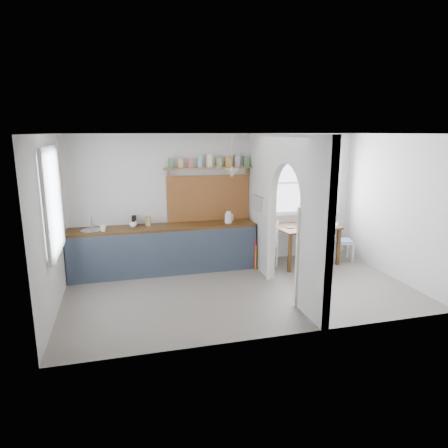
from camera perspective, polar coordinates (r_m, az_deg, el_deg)
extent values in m
cube|color=slate|center=(6.86, 2.48, -9.50)|extent=(5.80, 3.20, 0.01)
cube|color=beige|center=(6.34, 2.72, 12.76)|extent=(5.80, 3.20, 0.01)
cube|color=beige|center=(7.99, -0.81, 3.46)|extent=(5.80, 0.01, 2.60)
cube|color=beige|center=(5.02, 8.02, -2.45)|extent=(5.80, 0.01, 2.60)
cube|color=beige|center=(6.28, -23.59, -0.29)|extent=(0.01, 3.20, 2.60)
cube|color=beige|center=(7.83, 23.32, 2.19)|extent=(0.01, 3.20, 2.60)
cube|color=beige|center=(5.66, 13.02, -0.88)|extent=(0.12, 0.80, 2.60)
cube|color=beige|center=(7.63, 5.39, 2.94)|extent=(0.12, 1.20, 2.60)
cube|color=beige|center=(6.42, 9.23, 7.92)|extent=(0.12, 1.20, 1.05)
cube|color=#503019|center=(7.60, -8.56, -0.46)|extent=(3.50, 0.60, 0.05)
cube|color=#303948|center=(7.44, -8.20, -4.33)|extent=(3.50, 0.03, 0.85)
cube|color=black|center=(7.76, -8.49, -3.61)|extent=(3.46, 0.45, 0.85)
cylinder|color=#B4B8C2|center=(7.57, -18.38, -0.92)|extent=(0.40, 0.40, 0.02)
cube|color=brown|center=(7.91, -2.22, 3.72)|extent=(1.65, 0.03, 0.90)
cube|color=olive|center=(7.76, -2.12, 8.00)|extent=(1.75, 0.20, 0.03)
cube|color=#356036|center=(7.62, -7.66, 8.60)|extent=(0.09, 0.09, 0.18)
cube|color=#B0874E|center=(7.65, -6.26, 8.65)|extent=(0.09, 0.09, 0.18)
cube|color=#A9474D|center=(7.68, -4.87, 8.70)|extent=(0.09, 0.09, 0.18)
cube|color=#65A1A5|center=(7.71, -3.49, 8.74)|extent=(0.09, 0.09, 0.18)
cube|color=beige|center=(7.75, -2.12, 8.78)|extent=(0.09, 0.09, 0.18)
cube|color=olive|center=(7.79, -0.77, 8.81)|extent=(0.09, 0.09, 0.18)
cube|color=olive|center=(7.84, 0.57, 8.83)|extent=(0.09, 0.09, 0.18)
cube|color=gray|center=(7.89, 1.89, 8.85)|extent=(0.09, 0.09, 0.18)
cube|color=#356036|center=(7.94, 3.19, 8.87)|extent=(0.09, 0.09, 0.18)
cone|color=silver|center=(7.52, 1.12, 7.32)|extent=(0.26, 0.26, 0.16)
cylinder|color=#B4B8C2|center=(7.48, 5.03, 3.92)|extent=(0.02, 0.50, 0.02)
imported|color=white|center=(7.40, -16.89, -0.62)|extent=(0.15, 0.15, 0.11)
imported|color=white|center=(7.60, -12.84, -0.02)|extent=(0.16, 0.16, 0.11)
cube|color=black|center=(7.70, -12.71, 0.45)|extent=(0.09, 0.13, 0.19)
cylinder|color=#998857|center=(7.64, -10.78, 0.41)|extent=(0.14, 0.14, 0.18)
cube|color=#AC1953|center=(7.80, 4.49, -4.56)|extent=(0.02, 0.03, 0.60)
cube|color=orange|center=(7.79, 4.55, -4.80)|extent=(0.02, 0.03, 0.50)
imported|color=white|center=(8.20, 13.26, -0.08)|extent=(0.35, 0.35, 0.07)
imported|color=#7EA979|center=(7.94, 11.31, -0.34)|extent=(0.12, 0.12, 0.09)
cylinder|color=#3C2D2E|center=(7.99, 9.40, -0.44)|extent=(0.20, 0.20, 0.02)
imported|color=#4A275B|center=(8.32, 10.85, 0.60)|extent=(0.20, 0.20, 0.17)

